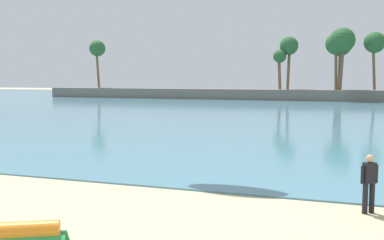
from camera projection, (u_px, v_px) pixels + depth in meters
sea at (287, 104)px, 63.65m from camera, size 220.00×101.55×0.06m
palm_headland at (321, 79)px, 72.21m from camera, size 90.46×6.60×12.31m
person_at_waterline at (369, 182)px, 12.35m from camera, size 0.47×0.36×1.67m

